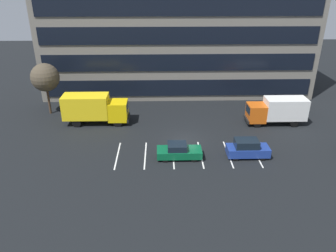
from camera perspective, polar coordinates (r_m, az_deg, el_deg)
ground_plane at (r=36.03m, az=2.91°, el=-2.43°), size 120.00×120.00×0.00m
office_building at (r=50.48m, az=1.61°, el=16.35°), size 38.73×11.71×18.00m
lot_markings at (r=33.20m, az=3.31°, el=-4.99°), size 14.14×5.40×0.01m
box_truck_orange at (r=41.27m, az=18.57°, el=2.71°), size 7.02×2.33×3.26m
box_truck_yellow_all at (r=40.19m, az=-12.72°, el=3.13°), size 7.76×2.57×3.60m
suv_navy at (r=33.29m, az=13.67°, el=-3.85°), size 4.15×1.76×1.87m
sedan_forest at (r=32.25m, az=1.89°, el=-4.41°), size 4.40×1.84×1.57m
bare_tree at (r=44.02m, az=-20.65°, el=7.91°), size 3.52×3.52×6.61m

